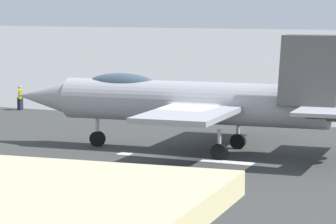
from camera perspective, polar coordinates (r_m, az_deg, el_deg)
ground_plane at (r=39.97m, az=1.18°, el=-3.09°), size 400.00×400.00×0.00m
runway_strip at (r=39.96m, az=1.20°, el=-3.08°), size 240.00×26.00×0.02m
fighter_jet at (r=41.54m, az=1.45°, el=0.73°), size 17.72×13.31×5.67m
crew_person at (r=59.01m, az=-9.64°, el=0.91°), size 0.48×0.59×1.65m
marker_cone_mid at (r=54.42m, az=1.02°, el=-0.08°), size 0.44×0.44×0.55m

